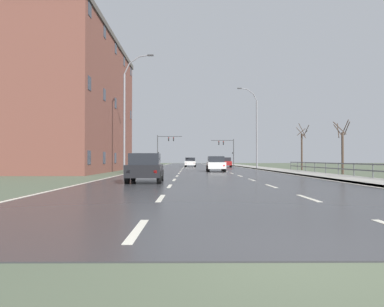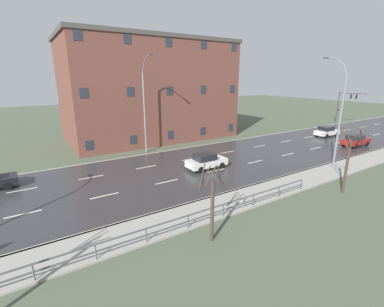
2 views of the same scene
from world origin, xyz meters
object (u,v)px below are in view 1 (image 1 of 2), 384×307
at_px(street_lamp_midground, 256,129).
at_px(car_far_right, 190,162).
at_px(brick_building, 53,104).
at_px(street_lamp_left_bank, 126,115).
at_px(car_far_left, 216,164).
at_px(traffic_signal_left, 164,145).
at_px(traffic_signal_right, 228,147).
at_px(car_near_left, 145,168).
at_px(car_distant, 226,162).

height_order(street_lamp_midground, car_far_right, street_lamp_midground).
distance_m(car_far_right, brick_building, 28.13).
distance_m(street_lamp_midground, street_lamp_left_bank, 20.68).
bearing_deg(car_far_left, traffic_signal_left, 101.71).
bearing_deg(street_lamp_left_bank, brick_building, 153.13).
xyz_separation_m(street_lamp_midground, car_far_right, (-8.65, 13.04, -4.49)).
height_order(street_lamp_left_bank, traffic_signal_right, street_lamp_left_bank).
distance_m(car_near_left, brick_building, 23.96).
bearing_deg(brick_building, car_distant, 45.29).
xyz_separation_m(traffic_signal_right, car_near_left, (-10.48, -58.77, -3.00)).
relative_size(car_distant, car_far_right, 1.00).
height_order(traffic_signal_right, car_near_left, traffic_signal_right).
xyz_separation_m(car_near_left, car_far_right, (2.58, 42.86, 0.00)).
bearing_deg(traffic_signal_left, car_far_left, -78.41).
bearing_deg(car_distant, traffic_signal_left, 126.48).
height_order(street_lamp_midground, traffic_signal_right, street_lamp_midground).
bearing_deg(street_lamp_left_bank, traffic_signal_right, 72.01).
relative_size(car_far_left, car_distant, 0.98).
xyz_separation_m(car_far_right, brick_building, (-14.67, -23.16, 6.29)).
bearing_deg(traffic_signal_right, brick_building, -120.01).
distance_m(street_lamp_left_bank, car_far_left, 10.23).
relative_size(street_lamp_midground, brick_building, 0.45).
xyz_separation_m(car_far_left, car_distant, (3.16, 22.16, 0.00)).
distance_m(traffic_signal_left, car_far_right, 15.42).
bearing_deg(traffic_signal_left, car_distant, -56.24).
bearing_deg(car_far_right, brick_building, -120.16).
bearing_deg(car_distant, street_lamp_left_bank, -112.78).
relative_size(traffic_signal_right, car_near_left, 1.33).
relative_size(car_far_left, car_near_left, 0.99).
bearing_deg(car_far_left, brick_building, 174.74).
relative_size(car_near_left, brick_building, 0.17).
xyz_separation_m(traffic_signal_right, car_distant, (-2.23, -18.53, -3.00)).
relative_size(car_far_left, car_far_right, 0.99).
bearing_deg(traffic_signal_right, car_far_right, -116.39).
xyz_separation_m(street_lamp_left_bank, car_far_left, (8.69, 2.68, -4.68)).
distance_m(car_distant, brick_building, 29.58).
height_order(street_lamp_midground, brick_building, brick_building).
distance_m(traffic_signal_right, car_far_right, 18.02).
xyz_separation_m(street_lamp_left_bank, traffic_signal_right, (14.08, 43.37, -1.68)).
bearing_deg(brick_building, car_near_left, -58.47).
distance_m(car_far_left, car_near_left, 18.79).
height_order(car_near_left, brick_building, brick_building).
xyz_separation_m(street_lamp_left_bank, car_distant, (11.85, 24.84, -4.68)).
relative_size(traffic_signal_left, car_distant, 1.49).
bearing_deg(brick_building, street_lamp_midground, 23.44).
distance_m(street_lamp_midground, brick_building, 25.48).
xyz_separation_m(car_near_left, brick_building, (-12.09, 19.70, 6.29)).
distance_m(street_lamp_left_bank, car_distant, 27.92).
height_order(car_distant, car_near_left, same).
xyz_separation_m(traffic_signal_left, car_near_left, (2.86, -56.87, -3.46)).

